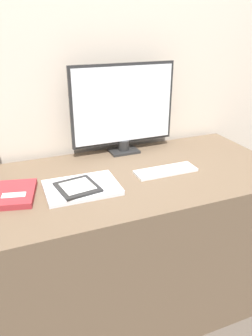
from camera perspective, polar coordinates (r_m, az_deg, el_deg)
The scene contains 8 objects.
ground_plane at distance 1.84m, azimuth 2.93°, elevation -25.14°, with size 10.00×10.00×0.00m, color brown.
wall_back at distance 1.74m, azimuth -4.49°, elevation 17.71°, with size 3.60×0.05×2.40m.
desk at distance 1.69m, azimuth 0.81°, elevation -12.81°, with size 1.44×0.70×0.76m.
monitor at distance 1.68m, azimuth -0.47°, elevation 10.42°, with size 0.55×0.11×0.46m.
keyboard at distance 1.53m, azimuth 6.92°, elevation -0.47°, with size 0.29×0.10×0.01m.
laptop at distance 1.37m, azimuth -7.72°, elevation -3.40°, with size 0.31×0.22×0.02m.
ereader at distance 1.35m, azimuth -8.43°, elevation -3.29°, with size 0.18×0.18×0.01m.
notebook at distance 1.38m, azimuth -19.00°, elevation -4.31°, with size 0.21×0.25×0.03m.
Camera 1 is at (-0.52, -1.07, 1.40)m, focal length 35.00 mm.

